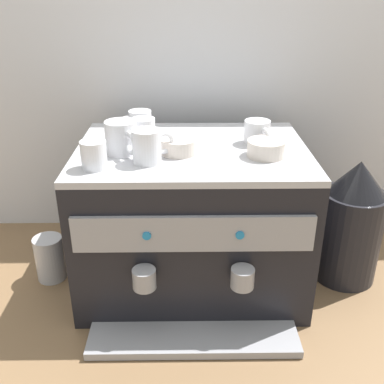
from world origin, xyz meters
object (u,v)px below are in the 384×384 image
at_px(milk_pitcher, 49,259).
at_px(ceramic_cup_3, 122,138).
at_px(ceramic_cup_1, 142,131).
at_px(coffee_grinder, 351,224).
at_px(espresso_machine, 192,218).
at_px(ceramic_cup_2, 94,154).
at_px(ceramic_cup_4, 139,122).
at_px(ceramic_bowl_0, 179,147).
at_px(ceramic_cup_0, 258,132).
at_px(ceramic_cup_5, 148,146).
at_px(ceramic_bowl_1, 266,149).

bearing_deg(milk_pitcher, ceramic_cup_3, -8.50).
distance_m(ceramic_cup_1, coffee_grinder, 0.65).
bearing_deg(espresso_machine, ceramic_cup_2, -150.43).
distance_m(ceramic_cup_3, coffee_grinder, 0.69).
distance_m(espresso_machine, coffee_grinder, 0.46).
relative_size(ceramic_cup_4, ceramic_bowl_0, 1.03).
xyz_separation_m(ceramic_cup_2, ceramic_bowl_0, (0.19, 0.09, -0.02)).
distance_m(espresso_machine, ceramic_cup_3, 0.31).
bearing_deg(ceramic_cup_0, espresso_machine, -168.79).
bearing_deg(ceramic_cup_5, ceramic_cup_4, 100.90).
relative_size(ceramic_cup_4, ceramic_cup_5, 0.91).
bearing_deg(ceramic_cup_5, ceramic_cup_3, 139.47).
bearing_deg(ceramic_cup_1, ceramic_cup_4, 100.55).
bearing_deg(ceramic_cup_0, ceramic_cup_4, 163.29).
xyz_separation_m(ceramic_cup_4, ceramic_bowl_0, (0.11, -0.17, -0.01)).
distance_m(espresso_machine, ceramic_cup_5, 0.29).
xyz_separation_m(espresso_machine, ceramic_cup_1, (-0.13, 0.03, 0.24)).
distance_m(ceramic_bowl_1, milk_pitcher, 0.71).
bearing_deg(ceramic_cup_3, milk_pitcher, 171.50).
bearing_deg(ceramic_bowl_1, coffee_grinder, 13.73).
distance_m(ceramic_cup_0, ceramic_cup_5, 0.31).
distance_m(ceramic_cup_0, milk_pitcher, 0.70).
bearing_deg(ceramic_cup_2, ceramic_cup_4, 73.11).
bearing_deg(ceramic_bowl_0, ceramic_cup_1, 143.68).
relative_size(ceramic_cup_2, ceramic_cup_4, 1.03).
bearing_deg(ceramic_bowl_1, milk_pitcher, 174.35).
xyz_separation_m(ceramic_cup_1, ceramic_bowl_0, (0.10, -0.07, -0.02)).
height_order(ceramic_cup_1, ceramic_cup_2, ceramic_cup_1).
bearing_deg(espresso_machine, ceramic_cup_0, 11.21).
xyz_separation_m(espresso_machine, ceramic_bowl_0, (-0.03, -0.04, 0.23)).
bearing_deg(ceramic_cup_1, ceramic_cup_0, 0.28).
xyz_separation_m(ceramic_cup_3, ceramic_cup_5, (0.07, -0.06, -0.00)).
bearing_deg(coffee_grinder, ceramic_bowl_1, -166.27).
distance_m(ceramic_cup_4, milk_pitcher, 0.48).
height_order(ceramic_cup_0, coffee_grinder, ceramic_cup_0).
bearing_deg(ceramic_cup_3, ceramic_bowl_1, -3.71).
height_order(coffee_grinder, milk_pitcher, coffee_grinder).
bearing_deg(ceramic_cup_1, ceramic_bowl_0, -36.32).
bearing_deg(ceramic_cup_1, ceramic_cup_3, -122.86).
relative_size(ceramic_cup_0, ceramic_cup_1, 1.16).
distance_m(ceramic_cup_1, ceramic_cup_4, 0.10).
xyz_separation_m(espresso_machine, coffee_grinder, (0.46, 0.01, -0.03)).
height_order(espresso_machine, ceramic_cup_2, ceramic_cup_2).
distance_m(ceramic_cup_2, ceramic_bowl_1, 0.42).
height_order(ceramic_cup_4, ceramic_cup_5, ceramic_cup_5).
relative_size(ceramic_cup_2, ceramic_cup_5, 0.93).
height_order(ceramic_cup_3, ceramic_bowl_1, ceramic_cup_3).
xyz_separation_m(ceramic_cup_2, coffee_grinder, (0.69, 0.14, -0.27)).
relative_size(ceramic_cup_1, ceramic_cup_5, 0.85).
height_order(ceramic_cup_0, ceramic_cup_4, ceramic_cup_4).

